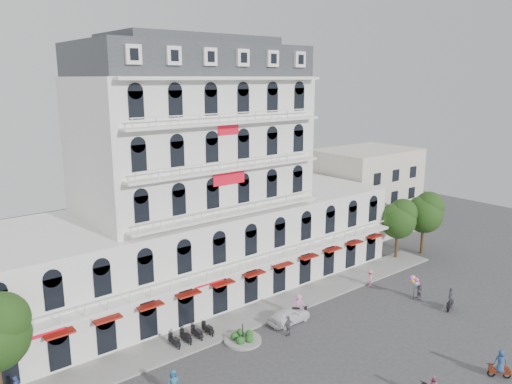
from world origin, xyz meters
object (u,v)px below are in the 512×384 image
(parked_car, at_px, (289,316))
(rider_center, at_px, (299,305))
(rider_northeast, at_px, (450,299))
(balloon_vendor, at_px, (418,288))
(rider_east, at_px, (500,364))

(parked_car, height_order, rider_center, rider_center)
(parked_car, xyz_separation_m, rider_northeast, (13.81, -7.85, 0.46))
(balloon_vendor, bearing_deg, rider_east, -120.97)
(rider_center, xyz_separation_m, balloon_vendor, (12.00, -4.77, 0.04))
(parked_car, height_order, balloon_vendor, balloon_vendor)
(balloon_vendor, bearing_deg, rider_northeast, -84.14)
(rider_east, xyz_separation_m, balloon_vendor, (7.04, 11.73, 0.11))
(rider_east, bearing_deg, balloon_vendor, -70.70)
(parked_car, bearing_deg, rider_east, -157.13)
(parked_car, distance_m, rider_center, 1.58)
(rider_northeast, relative_size, balloon_vendor, 0.95)
(rider_east, height_order, rider_northeast, rider_northeast)
(parked_car, distance_m, rider_northeast, 15.89)
(parked_car, height_order, rider_east, rider_east)
(rider_center, bearing_deg, parked_car, -130.47)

